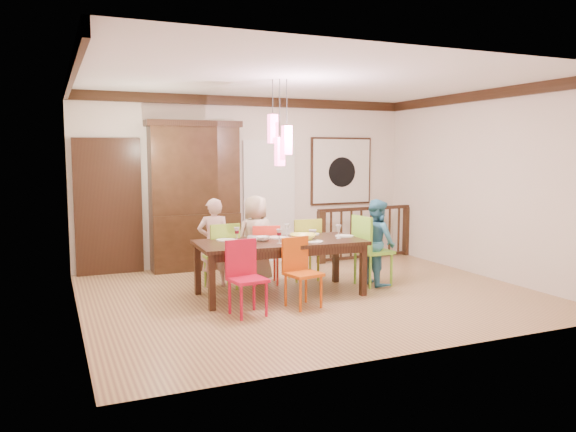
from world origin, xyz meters
name	(u,v)px	position (x,y,z in m)	size (l,w,h in m)	color
floor	(311,294)	(0.00, 0.00, 0.00)	(6.00, 6.00, 0.00)	#8E6244
ceiling	(312,79)	(0.00, 0.00, 2.90)	(6.00, 6.00, 0.00)	white
wall_back	(250,181)	(0.00, 2.50, 1.45)	(6.00, 6.00, 0.00)	beige
wall_left	(74,195)	(-3.00, 0.00, 1.45)	(5.00, 5.00, 0.00)	beige
wall_right	(485,184)	(3.00, 0.00, 1.45)	(5.00, 5.00, 0.00)	beige
crown_molding	(312,86)	(0.00, 0.00, 2.82)	(6.00, 5.00, 0.16)	black
panel_door	(109,209)	(-2.40, 2.45, 1.05)	(1.04, 0.07, 2.24)	black
white_doorway	(269,203)	(0.35, 2.46, 1.05)	(0.97, 0.05, 2.22)	silver
painting	(341,171)	(1.80, 2.46, 1.60)	(1.25, 0.06, 1.25)	black
pendant_cluster	(280,140)	(-0.41, 0.12, 2.11)	(0.27, 0.21, 1.14)	#FF4C8F
dining_table	(280,246)	(-0.41, 0.12, 0.67)	(2.29, 1.12, 0.75)	black
chair_far_left	(221,251)	(-1.05, 0.79, 0.54)	(0.46, 0.46, 0.95)	#84B52E
chair_far_mid	(265,250)	(-0.35, 0.83, 0.51)	(0.49, 0.49, 0.89)	red
chair_far_right	(304,244)	(0.28, 0.85, 0.54)	(0.46, 0.46, 0.95)	#A0AE2C
chair_near_left	(248,273)	(-1.13, -0.64, 0.51)	(0.45, 0.45, 0.89)	red
chair_near_mid	(303,268)	(-0.37, -0.57, 0.50)	(0.46, 0.46, 0.87)	#C64F0C
chair_end_right	(374,245)	(1.07, 0.12, 0.59)	(0.50, 0.50, 1.03)	#7DCA34
china_hutch	(195,196)	(-1.04, 2.30, 1.23)	(1.56, 0.46, 2.46)	black
balustrade	(366,232)	(2.05, 1.95, 0.50)	(2.02, 0.21, 0.96)	black
person_far_left	(214,243)	(-1.10, 0.95, 0.64)	(0.47, 0.31, 1.29)	beige
person_far_mid	(256,239)	(-0.44, 0.98, 0.65)	(0.64, 0.42, 1.31)	beige
person_end_right	(377,242)	(1.14, 0.14, 0.63)	(0.62, 0.48, 1.27)	teal
serving_bowl	(303,237)	(-0.11, 0.01, 0.79)	(0.36, 0.36, 0.09)	gold
small_bowl	(263,239)	(-0.63, 0.18, 0.78)	(0.20, 0.20, 0.06)	white
cup_left	(252,240)	(-0.85, 0.01, 0.80)	(0.13, 0.13, 0.10)	silver
cup_right	(313,233)	(0.16, 0.27, 0.80)	(0.11, 0.11, 0.10)	silver
plate_far_left	(226,240)	(-1.08, 0.42, 0.76)	(0.26, 0.26, 0.01)	white
plate_far_mid	(277,237)	(-0.36, 0.36, 0.76)	(0.26, 0.26, 0.01)	white
plate_far_right	(311,234)	(0.22, 0.48, 0.76)	(0.26, 0.26, 0.01)	white
plate_near_left	(242,247)	(-1.07, -0.24, 0.76)	(0.26, 0.26, 0.01)	white
plate_near_mid	(314,242)	(-0.05, -0.18, 0.76)	(0.26, 0.26, 0.01)	white
plate_end_right	(344,236)	(0.58, 0.11, 0.76)	(0.26, 0.26, 0.01)	white
wine_glass_a	(237,234)	(-0.96, 0.29, 0.84)	(0.08, 0.08, 0.19)	#590C19
wine_glass_b	(287,231)	(-0.20, 0.36, 0.84)	(0.08, 0.08, 0.19)	silver
wine_glass_c	(279,236)	(-0.51, -0.10, 0.84)	(0.08, 0.08, 0.19)	#590C19
wine_glass_d	(339,232)	(0.42, -0.02, 0.84)	(0.08, 0.08, 0.19)	silver
napkin	(291,244)	(-0.39, -0.23, 0.76)	(0.18, 0.14, 0.01)	#D83359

